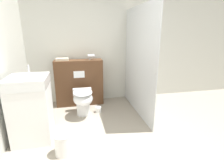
{
  "coord_description": "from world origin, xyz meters",
  "views": [
    {
      "loc": [
        -0.52,
        -1.56,
        1.55
      ],
      "look_at": [
        0.11,
        1.4,
        0.64
      ],
      "focal_mm": 28.0,
      "sensor_mm": 36.0,
      "label": 1
    }
  ],
  "objects_px": {
    "toilet": "(83,100)",
    "hair_drier": "(91,56)",
    "sink_vanity": "(31,109)",
    "waste_bin": "(63,144)"
  },
  "relations": [
    {
      "from": "waste_bin",
      "to": "toilet",
      "type": "bearing_deg",
      "value": 73.53
    },
    {
      "from": "toilet",
      "to": "sink_vanity",
      "type": "xyz_separation_m",
      "value": [
        -0.76,
        -0.61,
        0.17
      ]
    },
    {
      "from": "hair_drier",
      "to": "waste_bin",
      "type": "distance_m",
      "value": 1.95
    },
    {
      "from": "sink_vanity",
      "to": "toilet",
      "type": "bearing_deg",
      "value": 38.86
    },
    {
      "from": "waste_bin",
      "to": "hair_drier",
      "type": "bearing_deg",
      "value": 71.3
    },
    {
      "from": "toilet",
      "to": "sink_vanity",
      "type": "height_order",
      "value": "sink_vanity"
    },
    {
      "from": "sink_vanity",
      "to": "hair_drier",
      "type": "xyz_separation_m",
      "value": [
        1.0,
        1.17,
        0.57
      ]
    },
    {
      "from": "toilet",
      "to": "hair_drier",
      "type": "bearing_deg",
      "value": 67.16
    },
    {
      "from": "toilet",
      "to": "hair_drier",
      "type": "xyz_separation_m",
      "value": [
        0.24,
        0.56,
        0.75
      ]
    },
    {
      "from": "hair_drier",
      "to": "toilet",
      "type": "bearing_deg",
      "value": -112.84
    }
  ]
}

